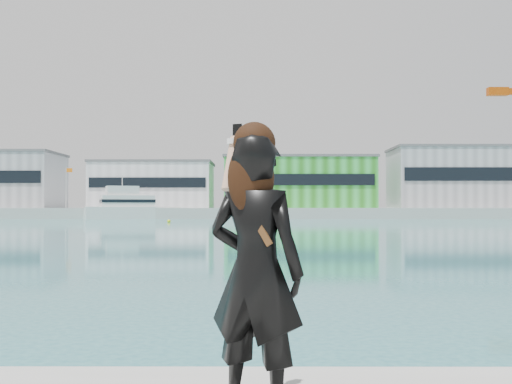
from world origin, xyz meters
TOP-DOWN VIEW (x-y plane):
  - far_quay at (0.00, 130.00)m, footprint 320.00×40.00m
  - warehouse_white at (-22.00, 127.98)m, footprint 24.48×15.35m
  - warehouse_green at (8.00, 127.98)m, footprint 30.60×16.36m
  - warehouse_grey_right at (40.00, 127.98)m, footprint 25.50×15.35m
  - flagpole_left at (-37.91, 121.00)m, footprint 1.28×0.16m
  - flagpole_right at (22.09, 121.00)m, footprint 1.28×0.16m
  - motor_yacht at (-23.41, 110.71)m, footprint 17.23×10.16m
  - buoy_far at (-12.93, 85.79)m, footprint 0.50×0.50m
  - woman at (-0.42, -0.16)m, footprint 0.76×0.65m

SIDE VIEW (x-z plane):
  - buoy_far at x=-12.93m, z-range -0.25..0.25m
  - far_quay at x=0.00m, z-range 0.00..2.00m
  - woman at x=-0.42m, z-range 0.81..2.66m
  - motor_yacht at x=-23.41m, z-range -1.70..6.07m
  - flagpole_left at x=-37.91m, z-range 2.54..10.54m
  - flagpole_right at x=22.09m, z-range 2.54..10.54m
  - warehouse_white at x=-22.00m, z-range 2.01..11.51m
  - warehouse_green at x=8.00m, z-range 2.01..12.51m
  - warehouse_grey_right at x=40.00m, z-range 2.01..14.51m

